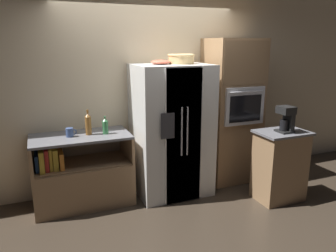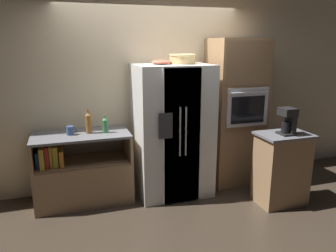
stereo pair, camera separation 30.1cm
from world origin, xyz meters
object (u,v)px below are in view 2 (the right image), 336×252
object	(u,v)px
fruit_bowl	(161,62)
bottle_short	(89,122)
refrigerator	(172,130)
mug	(70,131)
wicker_basket	(182,59)
wall_oven	(235,112)
coffee_maker	(288,120)
bottle_tall	(105,125)

from	to	relation	value
fruit_bowl	bottle_short	bearing A→B (deg)	176.24
refrigerator	mug	bearing A→B (deg)	176.80
wicker_basket	bottle_short	distance (m)	1.45
wall_oven	fruit_bowl	bearing A→B (deg)	-176.57
wall_oven	bottle_short	distance (m)	2.07
refrigerator	wicker_basket	size ratio (longest dim) A/B	5.02
wicker_basket	coffee_maker	size ratio (longest dim) A/B	1.06
coffee_maker	bottle_tall	bearing A→B (deg)	158.23
wall_oven	fruit_bowl	size ratio (longest dim) A/B	8.30
wall_oven	coffee_maker	world-z (taller)	wall_oven
wall_oven	mug	bearing A→B (deg)	-179.60
fruit_bowl	bottle_short	size ratio (longest dim) A/B	0.79
wall_oven	coffee_maker	xyz separation A→B (m)	(0.23, -0.89, 0.06)
bottle_tall	bottle_short	size ratio (longest dim) A/B	0.71
wall_oven	coffee_maker	size ratio (longest dim) A/B	6.30
wall_oven	wicker_basket	size ratio (longest dim) A/B	5.96
refrigerator	bottle_tall	size ratio (longest dim) A/B	7.75
coffee_maker	wicker_basket	bearing A→B (deg)	142.37
refrigerator	coffee_maker	size ratio (longest dim) A/B	5.31
wicker_basket	fruit_bowl	bearing A→B (deg)	-178.04
wicker_basket	wall_oven	bearing A→B (deg)	3.93
wicker_basket	bottle_short	xyz separation A→B (m)	(-1.23, 0.05, -0.77)
refrigerator	bottle_short	bearing A→B (deg)	175.61
coffee_maker	wall_oven	bearing A→B (deg)	104.57
wicker_basket	bottle_short	size ratio (longest dim) A/B	1.10
fruit_bowl	bottle_tall	xyz separation A→B (m)	(-0.74, 0.02, -0.77)
wall_oven	wicker_basket	bearing A→B (deg)	-176.07
wall_oven	coffee_maker	bearing A→B (deg)	-75.43
bottle_short	wall_oven	bearing A→B (deg)	0.17
bottle_tall	mug	size ratio (longest dim) A/B	1.76
bottle_tall	coffee_maker	xyz separation A→B (m)	(2.10, -0.84, 0.10)
mug	fruit_bowl	bearing A→B (deg)	-2.54
coffee_maker	refrigerator	bearing A→B (deg)	146.88
bottle_short	coffee_maker	xyz separation A→B (m)	(2.30, -0.88, 0.06)
wicker_basket	bottle_tall	bearing A→B (deg)	179.37
wall_oven	mug	size ratio (longest dim) A/B	16.16
refrigerator	coffee_maker	distance (m)	1.48
bottle_short	wicker_basket	bearing A→B (deg)	-2.41
fruit_bowl	bottle_short	world-z (taller)	fruit_bowl
refrigerator	coffee_maker	xyz separation A→B (m)	(1.22, -0.80, 0.23)
wicker_basket	fruit_bowl	size ratio (longest dim) A/B	1.39
fruit_bowl	mug	bearing A→B (deg)	177.46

